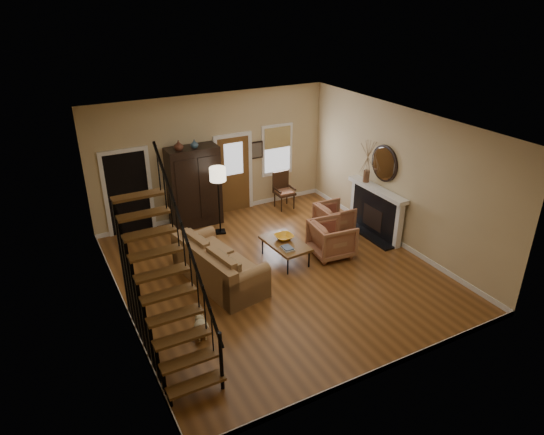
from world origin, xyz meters
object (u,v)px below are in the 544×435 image
armchair_right (334,218)px  floor_lamp (219,201)px  sofa (219,263)px  coffee_table (285,251)px  armoire (194,187)px  armchair_left (332,239)px  side_chair (284,191)px

armchair_right → floor_lamp: 2.94m
sofa → floor_lamp: size_ratio=1.31×
coffee_table → armchair_right: size_ratio=1.46×
armoire → armchair_left: (2.21, -3.06, -0.63)m
sofa → armchair_right: size_ratio=2.76×
armchair_left → armchair_right: 1.19m
coffee_table → side_chair: 2.96m
armoire → armchair_right: bearing=-35.8°
coffee_table → floor_lamp: 2.23m
armoire → floor_lamp: size_ratio=1.20×
side_chair → floor_lamp: bearing=-165.1°
armchair_left → floor_lamp: bearing=45.0°
side_chair → sofa: bearing=-139.0°
side_chair → armchair_left: bearing=-96.8°
floor_lamp → side_chair: size_ratio=1.72×
coffee_table → side_chair: (1.42, 2.58, 0.28)m
coffee_table → floor_lamp: floor_lamp is taller
armchair_right → floor_lamp: (-2.57, 1.33, 0.50)m
armoire → armchair_left: 3.82m
coffee_table → armoire: bearing=112.1°
armoire → armchair_left: bearing=-54.2°
coffee_table → armchair_right: armchair_right is taller
armoire → sofa: (-0.53, -2.87, -0.62)m
armchair_right → armoire: bearing=56.5°
coffee_table → side_chair: side_chair is taller
armoire → side_chair: bearing=-4.5°
armoire → coffee_table: bearing=-67.9°
armchair_left → armchair_right: bearing=-31.5°
floor_lamp → side_chair: floor_lamp is taller
armoire → coffee_table: armoire is taller
armchair_left → side_chair: (0.34, 2.86, 0.09)m
armchair_right → side_chair: size_ratio=0.82×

